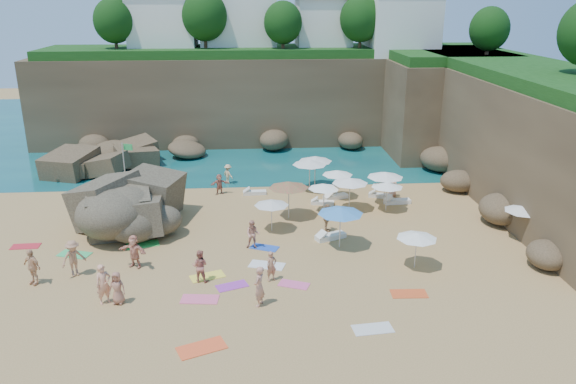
{
  "coord_description": "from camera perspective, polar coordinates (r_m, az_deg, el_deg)",
  "views": [
    {
      "loc": [
        -0.32,
        -29.03,
        13.17
      ],
      "look_at": [
        2.0,
        3.0,
        2.0
      ],
      "focal_mm": 35.0,
      "sensor_mm": 36.0,
      "label": 1
    }
  ],
  "objects": [
    {
      "name": "person_stand_2",
      "position": [
        41.95,
        -6.1,
        1.83
      ],
      "size": [
        0.9,
        0.99,
        1.48
      ],
      "primitive_type": "imported",
      "rotation": [
        0.0,
        0.0,
        2.24
      ],
      "color": "#D8B17B",
      "rests_on": "ground"
    },
    {
      "name": "parasol_8",
      "position": [
        34.34,
        22.88,
        -1.55
      ],
      "size": [
        2.19,
        2.19,
        2.07
      ],
      "color": "silver",
      "rests_on": "ground"
    },
    {
      "name": "rock_outcrop",
      "position": [
        35.33,
        -12.03,
        -3.15
      ],
      "size": [
        8.32,
        6.48,
        3.17
      ],
      "primitive_type": null,
      "rotation": [
        0.0,
        0.0,
        -0.07
      ],
      "color": "#685F47",
      "rests_on": "ground"
    },
    {
      "name": "person_lie_0",
      "position": [
        30.18,
        -20.8,
        -7.53
      ],
      "size": [
        2.1,
        2.21,
        0.5
      ],
      "primitive_type": "imported",
      "rotation": [
        0.0,
        0.0,
        0.68
      ],
      "color": "#AD7856",
      "rests_on": "ground"
    },
    {
      "name": "parasol_3",
      "position": [
        37.62,
        9.86,
        1.75
      ],
      "size": [
        2.4,
        2.4,
        2.27
      ],
      "color": "silver",
      "rests_on": "ground"
    },
    {
      "name": "flag_pole",
      "position": [
        40.2,
        -16.16,
        2.92
      ],
      "size": [
        0.73,
        0.27,
        3.82
      ],
      "color": "silver",
      "rests_on": "ground"
    },
    {
      "name": "towel_9",
      "position": [
        27.53,
        0.61,
        -9.38
      ],
      "size": [
        1.64,
        1.24,
        0.03
      ],
      "primitive_type": "cube",
      "rotation": [
        0.0,
        0.0,
        -0.39
      ],
      "color": "#DD568E",
      "rests_on": "ground"
    },
    {
      "name": "parasol_7",
      "position": [
        36.27,
        6.32,
        1.15
      ],
      "size": [
        2.32,
        2.32,
        2.2
      ],
      "color": "silver",
      "rests_on": "ground"
    },
    {
      "name": "lounger_5",
      "position": [
        32.48,
        4.35,
        -4.54
      ],
      "size": [
        1.9,
        1.27,
        0.28
      ],
      "primitive_type": "cube",
      "rotation": [
        0.0,
        0.0,
        0.41
      ],
      "color": "white",
      "rests_on": "ground"
    },
    {
      "name": "parasol_11",
      "position": [
        29.12,
        12.97,
        -4.34
      ],
      "size": [
        2.07,
        2.07,
        1.96
      ],
      "color": "silver",
      "rests_on": "ground"
    },
    {
      "name": "parasol_4",
      "position": [
        36.58,
        10.04,
        0.74
      ],
      "size": [
        2.06,
        2.06,
        1.95
      ],
      "color": "silver",
      "rests_on": "ground"
    },
    {
      "name": "person_lie_5",
      "position": [
        31.2,
        -3.59,
        -5.21
      ],
      "size": [
        1.08,
        1.73,
        0.61
      ],
      "primitive_type": "imported",
      "rotation": [
        0.0,
        0.0,
        -0.2
      ],
      "color": "tan",
      "rests_on": "ground"
    },
    {
      "name": "parasol_5",
      "position": [
        35.82,
        3.69,
        0.58
      ],
      "size": [
        2.04,
        2.04,
        1.93
      ],
      "color": "silver",
      "rests_on": "ground"
    },
    {
      "name": "towel_1",
      "position": [
        26.62,
        -8.95,
        -10.7
      ],
      "size": [
        1.8,
        1.04,
        0.03
      ],
      "primitive_type": "cube",
      "rotation": [
        0.0,
        0.0,
        -0.11
      ],
      "color": "#EF5D86",
      "rests_on": "ground"
    },
    {
      "name": "towel_2",
      "position": [
        23.34,
        -8.76,
        -15.38
      ],
      "size": [
        2.12,
        1.6,
        0.03
      ],
      "primitive_type": "cube",
      "rotation": [
        0.0,
        0.0,
        0.39
      ],
      "color": "#FF5728",
      "rests_on": "ground"
    },
    {
      "name": "towel_12",
      "position": [
        28.55,
        -8.18,
        -8.48
      ],
      "size": [
        1.87,
        1.36,
        0.03
      ],
      "primitive_type": "cube",
      "rotation": [
        0.0,
        0.0,
        0.35
      ],
      "color": "#FFE843",
      "rests_on": "ground"
    },
    {
      "name": "person_lie_3",
      "position": [
        30.13,
        -15.26,
        -6.98
      ],
      "size": [
        2.21,
        2.27,
        0.46
      ],
      "primitive_type": "imported",
      "rotation": [
        0.0,
        0.0,
        -0.45
      ],
      "color": "tan",
      "rests_on": "ground"
    },
    {
      "name": "lounger_1",
      "position": [
        39.51,
        9.38,
        -0.36
      ],
      "size": [
        1.72,
        1.04,
        0.25
      ],
      "primitive_type": "cube",
      "rotation": [
        0.0,
        0.0,
        -0.33
      ],
      "color": "silver",
      "rests_on": "ground"
    },
    {
      "name": "towel_11",
      "position": [
        32.65,
        -20.87,
        -5.93
      ],
      "size": [
        1.92,
        1.36,
        0.03
      ],
      "primitive_type": "cube",
      "rotation": [
        0.0,
        0.0,
        -0.31
      ],
      "color": "#35BC67",
      "rests_on": "ground"
    },
    {
      "name": "parasol_6",
      "position": [
        34.73,
        0.07,
        0.73
      ],
      "size": [
        2.52,
        2.52,
        2.38
      ],
      "color": "silver",
      "rests_on": "ground"
    },
    {
      "name": "towel_10",
      "position": [
        27.34,
        12.19,
        -10.06
      ],
      "size": [
        1.72,
        0.92,
        0.03
      ],
      "primitive_type": "cube",
      "rotation": [
        0.0,
        0.0,
        -0.05
      ],
      "color": "#DC4F22",
      "rests_on": "ground"
    },
    {
      "name": "person_stand_6",
      "position": [
        25.43,
        -2.96,
        -9.55
      ],
      "size": [
        0.7,
        0.82,
        1.92
      ],
      "primitive_type": "imported",
      "rotation": [
        0.0,
        0.0,
        4.3
      ],
      "color": "tan",
      "rests_on": "ground"
    },
    {
      "name": "towel_3",
      "position": [
        32.69,
        -14.54,
        -5.2
      ],
      "size": [
        1.96,
        1.33,
        0.03
      ],
      "primitive_type": "cube",
      "rotation": [
        0.0,
        0.0,
        0.27
      ],
      "color": "green",
      "rests_on": "ground"
    },
    {
      "name": "towel_7",
      "position": [
        34.72,
        -25.11,
        -5.02
      ],
      "size": [
        1.57,
        0.83,
        0.03
      ],
      "primitive_type": "cube",
      "rotation": [
        0.0,
        0.0,
        0.04
      ],
      "color": "red",
      "rests_on": "ground"
    },
    {
      "name": "clifftop_trees",
      "position": [
        48.86,
        1.93,
        16.92
      ],
      "size": [
        35.6,
        23.82,
        4.4
      ],
      "color": "#11380F",
      "rests_on": "ground"
    },
    {
      "name": "lounger_4",
      "position": [
        37.75,
        3.54,
        -1.08
      ],
      "size": [
        1.6,
        0.77,
        0.24
      ],
      "primitive_type": "cube",
      "rotation": [
        0.0,
        0.0,
        -0.17
      ],
      "color": "white",
      "rests_on": "ground"
    },
    {
      "name": "marina_masts",
      "position": [
        62.05,
        -19.43,
        8.67
      ],
      "size": [
        3.1,
        0.1,
        6.0
      ],
      "color": "white",
      "rests_on": "ground"
    },
    {
      "name": "person_stand_3",
      "position": [
        33.14,
        3.96,
        -2.65
      ],
      "size": [
        0.58,
        1.07,
        1.74
      ],
      "primitive_type": "imported",
      "rotation": [
        0.0,
        0.0,
        1.42
      ],
      "color": "#A97C54",
      "rests_on": "ground"
    },
    {
      "name": "person_stand_0",
      "position": [
        26.9,
        -18.24,
        -8.89
      ],
      "size": [
        0.83,
        0.76,
        1.9
      ],
      "primitive_type": "imported",
      "rotation": [
        0.0,
        0.0,
        0.59
      ],
      "color": "#E49A77",
      "rests_on": "ground"
    },
    {
      "name": "lounger_3",
      "position": [
        38.56,
        11.03,
        -0.94
      ],
      "size": [
        1.81,
        0.71,
        0.28
      ],
      "primitive_type": "cube",
      "rotation": [
        0.0,
        0.0,
        0.07
      ],
      "color": "white",
      "rests_on": "ground"
    },
    {
      "name": "towel_13",
      "position": [
        24.47,
        8.6,
        -13.58
      ],
      "size": [
        1.77,
        1.01,
        0.03
      ],
      "primitive_type": "cube",
      "rotation": [
        0.0,
        0.0,
        0.1
      ],
      "color": "silver",
      "rests_on": "ground"
    },
    {
      "name": "person_stand_1",
      "position": [
        27.8,
        -8.94,
        -7.43
      ],
      "size": [
        0.92,
        0.79,
        1.65
      ],
      "primitive_type": "imported",
      "rotation": [
        0.0,
        0.0,
        2.92
      ],
      "color": "#B26A59",
      "rests_on": "ground"
    },
    {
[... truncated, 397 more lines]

